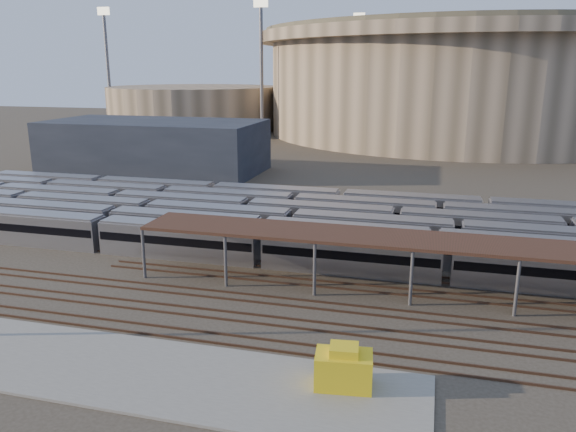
# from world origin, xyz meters

# --- Properties ---
(ground) EXTENTS (420.00, 420.00, 0.00)m
(ground) POSITION_xyz_m (0.00, 0.00, 0.00)
(ground) COLOR #383026
(ground) RESTS_ON ground
(apron) EXTENTS (50.00, 9.00, 0.20)m
(apron) POSITION_xyz_m (-5.00, -15.00, 0.10)
(apron) COLOR gray
(apron) RESTS_ON ground
(subway_trains) EXTENTS (122.65, 23.90, 3.60)m
(subway_trains) POSITION_xyz_m (1.67, 18.50, 1.80)
(subway_trains) COLOR #A2A3A6
(subway_trains) RESTS_ON ground
(inspection_shed) EXTENTS (60.30, 6.00, 5.30)m
(inspection_shed) POSITION_xyz_m (22.00, 4.00, 4.98)
(inspection_shed) COLOR #5D5D62
(inspection_shed) RESTS_ON ground
(empty_tracks) EXTENTS (170.00, 9.62, 0.18)m
(empty_tracks) POSITION_xyz_m (0.00, -5.00, 0.09)
(empty_tracks) COLOR #4C3323
(empty_tracks) RESTS_ON ground
(stadium) EXTENTS (124.00, 124.00, 32.50)m
(stadium) POSITION_xyz_m (25.00, 140.00, 16.47)
(stadium) COLOR tan
(stadium) RESTS_ON ground
(secondary_arena) EXTENTS (56.00, 56.00, 14.00)m
(secondary_arena) POSITION_xyz_m (-60.00, 130.00, 7.00)
(secondary_arena) COLOR tan
(secondary_arena) RESTS_ON ground
(service_building) EXTENTS (42.00, 20.00, 10.00)m
(service_building) POSITION_xyz_m (-35.00, 55.00, 5.00)
(service_building) COLOR #1E232D
(service_building) RESTS_ON ground
(floodlight_0) EXTENTS (4.00, 1.00, 38.40)m
(floodlight_0) POSITION_xyz_m (-30.00, 110.00, 20.65)
(floodlight_0) COLOR #5D5D62
(floodlight_0) RESTS_ON ground
(floodlight_1) EXTENTS (4.00, 1.00, 38.40)m
(floodlight_1) POSITION_xyz_m (-85.00, 120.00, 20.65)
(floodlight_1) COLOR #5D5D62
(floodlight_1) RESTS_ON ground
(floodlight_3) EXTENTS (4.00, 1.00, 38.40)m
(floodlight_3) POSITION_xyz_m (-10.00, 160.00, 20.65)
(floodlight_3) COLOR #5D5D62
(floodlight_3) RESTS_ON ground
(yellow_equipment) EXTENTS (3.89, 2.70, 2.28)m
(yellow_equipment) POSITION_xyz_m (14.25, -13.28, 1.34)
(yellow_equipment) COLOR yellow
(yellow_equipment) RESTS_ON apron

